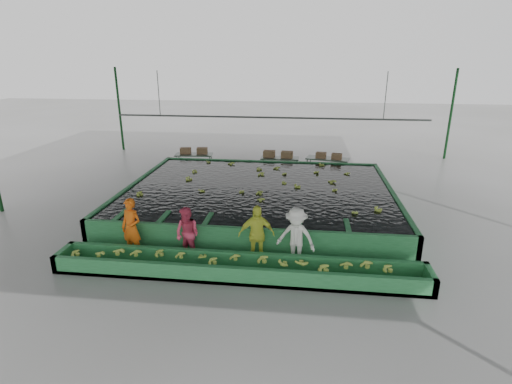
# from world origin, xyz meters

# --- Properties ---
(ground) EXTENTS (80.00, 80.00, 0.00)m
(ground) POSITION_xyz_m (0.00, 0.00, 0.00)
(ground) COLOR gray
(ground) RESTS_ON ground
(shed_roof) EXTENTS (20.00, 22.00, 0.04)m
(shed_roof) POSITION_xyz_m (0.00, 0.00, 5.00)
(shed_roof) COLOR #92979E
(shed_roof) RESTS_ON shed_posts
(shed_posts) EXTENTS (20.00, 22.00, 5.00)m
(shed_posts) POSITION_xyz_m (0.00, 0.00, 2.50)
(shed_posts) COLOR #0F3916
(shed_posts) RESTS_ON ground
(flotation_tank) EXTENTS (10.00, 8.00, 0.90)m
(flotation_tank) POSITION_xyz_m (0.00, 1.50, 0.45)
(flotation_tank) COLOR #29773E
(flotation_tank) RESTS_ON ground
(tank_water) EXTENTS (9.70, 7.70, 0.00)m
(tank_water) POSITION_xyz_m (0.00, 1.50, 0.85)
(tank_water) COLOR black
(tank_water) RESTS_ON flotation_tank
(sorting_trough) EXTENTS (10.00, 1.00, 0.50)m
(sorting_trough) POSITION_xyz_m (0.00, -3.60, 0.25)
(sorting_trough) COLOR #29773E
(sorting_trough) RESTS_ON ground
(cableway_rail) EXTENTS (0.08, 0.08, 14.00)m
(cableway_rail) POSITION_xyz_m (0.00, 5.00, 3.00)
(cableway_rail) COLOR #59605B
(cableway_rail) RESTS_ON shed_roof
(rail_hanger_left) EXTENTS (0.04, 0.04, 2.00)m
(rail_hanger_left) POSITION_xyz_m (-5.00, 5.00, 4.00)
(rail_hanger_left) COLOR #59605B
(rail_hanger_left) RESTS_ON shed_roof
(rail_hanger_right) EXTENTS (0.04, 0.04, 2.00)m
(rail_hanger_right) POSITION_xyz_m (5.00, 5.00, 4.00)
(rail_hanger_right) COLOR #59605B
(rail_hanger_right) RESTS_ON shed_roof
(worker_a) EXTENTS (0.74, 0.59, 1.77)m
(worker_a) POSITION_xyz_m (-3.23, -2.80, 0.88)
(worker_a) COLOR #E55D11
(worker_a) RESTS_ON ground
(worker_b) EXTENTS (0.94, 0.85, 1.57)m
(worker_b) POSITION_xyz_m (-1.57, -2.80, 0.78)
(worker_b) COLOR #D93E5E
(worker_b) RESTS_ON ground
(worker_c) EXTENTS (1.09, 0.64, 1.74)m
(worker_c) POSITION_xyz_m (0.42, -2.80, 0.87)
(worker_c) COLOR #DFED43
(worker_c) RESTS_ON ground
(worker_d) EXTENTS (1.24, 0.93, 1.71)m
(worker_d) POSITION_xyz_m (1.52, -2.80, 0.86)
(worker_d) COLOR white
(worker_d) RESTS_ON ground
(packing_table_left) EXTENTS (1.94, 0.94, 0.85)m
(packing_table_left) POSITION_xyz_m (-3.95, 6.54, 0.43)
(packing_table_left) COLOR #59605B
(packing_table_left) RESTS_ON ground
(packing_table_mid) EXTENTS (1.88, 0.76, 0.85)m
(packing_table_mid) POSITION_xyz_m (0.47, 6.34, 0.43)
(packing_table_mid) COLOR #59605B
(packing_table_mid) RESTS_ON ground
(packing_table_right) EXTENTS (2.15, 1.24, 0.92)m
(packing_table_right) POSITION_xyz_m (2.80, 6.23, 0.46)
(packing_table_right) COLOR #59605B
(packing_table_right) RESTS_ON ground
(box_stack_left) EXTENTS (1.42, 0.56, 0.30)m
(box_stack_left) POSITION_xyz_m (-3.97, 6.63, 0.85)
(box_stack_left) COLOR brown
(box_stack_left) RESTS_ON packing_table_left
(box_stack_mid) EXTENTS (1.47, 0.52, 0.31)m
(box_stack_mid) POSITION_xyz_m (0.38, 6.37, 0.85)
(box_stack_mid) COLOR brown
(box_stack_mid) RESTS_ON packing_table_mid
(box_stack_right) EXTENTS (1.28, 0.60, 0.27)m
(box_stack_right) POSITION_xyz_m (2.84, 6.16, 0.92)
(box_stack_right) COLOR brown
(box_stack_right) RESTS_ON packing_table_right
(floating_bananas) EXTENTS (9.46, 6.45, 0.13)m
(floating_bananas) POSITION_xyz_m (0.00, 2.30, 0.85)
(floating_bananas) COLOR #A9C545
(floating_bananas) RESTS_ON tank_water
(trough_bananas) EXTENTS (9.25, 0.62, 0.12)m
(trough_bananas) POSITION_xyz_m (0.00, -3.60, 0.40)
(trough_bananas) COLOR #A9C545
(trough_bananas) RESTS_ON sorting_trough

